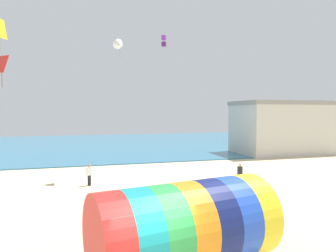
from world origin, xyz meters
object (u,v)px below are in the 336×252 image
giant_inflatable_tube (185,226)px  kite_purple_box (164,41)px  bystander_near_water (240,175)px  bystander_far_left (89,175)px  kite_handler (278,218)px  kite_red_diamond (2,65)px  kite_white_delta (120,45)px

giant_inflatable_tube → kite_purple_box: (1.84, 9.52, 8.38)m
bystander_near_water → bystander_far_left: bystander_near_water is taller
kite_purple_box → bystander_near_water: kite_purple_box is taller
bystander_near_water → kite_handler: bearing=-108.7°
giant_inflatable_tube → kite_red_diamond: kite_red_diamond is taller
kite_handler → kite_red_diamond: bearing=134.9°
kite_handler → kite_white_delta: bearing=109.2°
kite_red_diamond → kite_purple_box: kite_purple_box is taller
kite_purple_box → kite_red_diamond: bearing=154.5°
bystander_far_left → giant_inflatable_tube: bearing=-77.3°
bystander_near_water → bystander_far_left: 10.63m
kite_handler → kite_white_delta: 17.61m
giant_inflatable_tube → kite_handler: 4.74m
kite_red_diamond → bystander_near_water: size_ratio=1.31×
bystander_far_left → bystander_near_water: bearing=-19.4°
kite_white_delta → kite_purple_box: size_ratio=2.25×
kite_purple_box → kite_handler: bearing=-72.0°
kite_purple_box → bystander_near_water: size_ratio=0.43×
kite_white_delta → bystander_near_water: bearing=-38.8°
kite_handler → kite_purple_box: bearing=108.0°
kite_red_diamond → bystander_far_left: kite_red_diamond is taller
kite_white_delta → bystander_near_water: size_ratio=0.96×
kite_purple_box → giant_inflatable_tube: bearing=-100.9°
giant_inflatable_tube → bystander_far_left: 12.97m
bystander_far_left → kite_white_delta: bearing=44.1°
kite_handler → kite_white_delta: kite_white_delta is taller
giant_inflatable_tube → kite_purple_box: bearing=79.1°
kite_purple_box → bystander_far_left: (-4.70, 3.10, -9.07)m
kite_red_diamond → bystander_far_left: size_ratio=1.49×
giant_inflatable_tube → kite_white_delta: 17.66m
kite_purple_box → bystander_far_left: 10.67m
bystander_far_left → kite_purple_box: bearing=-33.5°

